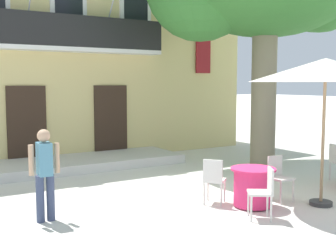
{
  "coord_description": "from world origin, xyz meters",
  "views": [
    {
      "loc": [
        -5.28,
        -7.59,
        2.39
      ],
      "look_at": [
        0.38,
        1.63,
        1.3
      ],
      "focal_mm": 46.22,
      "sensor_mm": 36.0,
      "label": 1
    }
  ],
  "objects_px": {
    "cafe_chair_middle_2": "(278,175)",
    "cafe_table_middle": "(253,187)",
    "cafe_chair_middle_0": "(214,178)",
    "cafe_umbrella": "(326,71)",
    "cafe_chair_middle_1": "(264,189)",
    "pedestrian_near_entrance": "(45,170)"
  },
  "relations": [
    {
      "from": "cafe_chair_middle_2",
      "to": "cafe_umbrella",
      "type": "relative_size",
      "value": 0.31
    },
    {
      "from": "cafe_chair_middle_0",
      "to": "cafe_chair_middle_1",
      "type": "height_order",
      "value": "same"
    },
    {
      "from": "cafe_chair_middle_2",
      "to": "cafe_umbrella",
      "type": "xyz_separation_m",
      "value": [
        0.46,
        -0.69,
        2.08
      ]
    },
    {
      "from": "cafe_umbrella",
      "to": "pedestrian_near_entrance",
      "type": "xyz_separation_m",
      "value": [
        -4.86,
        1.83,
        -1.71
      ]
    },
    {
      "from": "cafe_chair_middle_0",
      "to": "pedestrian_near_entrance",
      "type": "height_order",
      "value": "pedestrian_near_entrance"
    },
    {
      "from": "cafe_chair_middle_0",
      "to": "cafe_chair_middle_2",
      "type": "distance_m",
      "value": 1.37
    },
    {
      "from": "cafe_table_middle",
      "to": "pedestrian_near_entrance",
      "type": "height_order",
      "value": "pedestrian_near_entrance"
    },
    {
      "from": "cafe_chair_middle_0",
      "to": "cafe_chair_middle_2",
      "type": "height_order",
      "value": "same"
    },
    {
      "from": "cafe_table_middle",
      "to": "cafe_chair_middle_1",
      "type": "distance_m",
      "value": 0.77
    },
    {
      "from": "cafe_table_middle",
      "to": "cafe_chair_middle_0",
      "type": "height_order",
      "value": "cafe_chair_middle_0"
    },
    {
      "from": "cafe_table_middle",
      "to": "cafe_chair_middle_0",
      "type": "bearing_deg",
      "value": 136.56
    },
    {
      "from": "cafe_umbrella",
      "to": "cafe_chair_middle_1",
      "type": "bearing_deg",
      "value": -178.13
    },
    {
      "from": "cafe_chair_middle_0",
      "to": "cafe_umbrella",
      "type": "height_order",
      "value": "cafe_umbrella"
    },
    {
      "from": "cafe_chair_middle_2",
      "to": "pedestrian_near_entrance",
      "type": "xyz_separation_m",
      "value": [
        -4.4,
        1.15,
        0.37
      ]
    },
    {
      "from": "cafe_chair_middle_0",
      "to": "cafe_umbrella",
      "type": "relative_size",
      "value": 0.31
    },
    {
      "from": "cafe_chair_middle_2",
      "to": "cafe_table_middle",
      "type": "bearing_deg",
      "value": -174.63
    },
    {
      "from": "pedestrian_near_entrance",
      "to": "cafe_umbrella",
      "type": "bearing_deg",
      "value": -20.66
    },
    {
      "from": "cafe_umbrella",
      "to": "pedestrian_near_entrance",
      "type": "distance_m",
      "value": 5.47
    },
    {
      "from": "cafe_chair_middle_1",
      "to": "cafe_chair_middle_2",
      "type": "xyz_separation_m",
      "value": [
        1.1,
        0.74,
        0.0
      ]
    },
    {
      "from": "cafe_chair_middle_0",
      "to": "cafe_umbrella",
      "type": "distance_m",
      "value": 2.95
    },
    {
      "from": "cafe_chair_middle_0",
      "to": "pedestrian_near_entrance",
      "type": "xyz_separation_m",
      "value": [
        -3.1,
        0.7,
        0.37
      ]
    },
    {
      "from": "cafe_table_middle",
      "to": "cafe_umbrella",
      "type": "bearing_deg",
      "value": -26.86
    }
  ]
}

